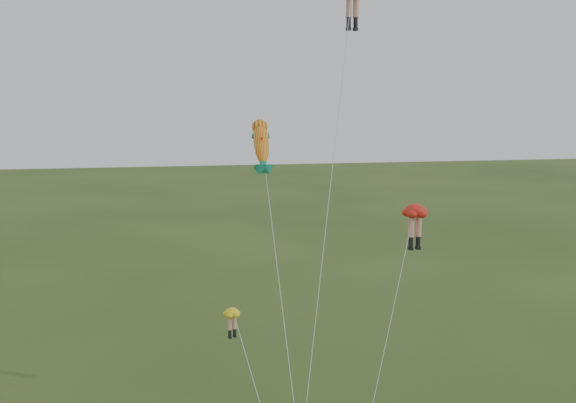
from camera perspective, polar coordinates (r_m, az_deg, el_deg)
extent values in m
cylinder|color=tan|center=(36.08, 5.43, 16.85)|extent=(0.32, 0.32, 1.08)
cylinder|color=black|center=(35.97, 5.41, 15.57)|extent=(0.25, 0.25, 0.54)
cube|color=black|center=(35.93, 5.40, 15.02)|extent=(0.25, 0.35, 0.16)
cylinder|color=tan|center=(36.29, 6.05, 16.80)|extent=(0.32, 0.32, 1.08)
cylinder|color=black|center=(36.19, 6.03, 15.52)|extent=(0.25, 0.25, 0.54)
cube|color=black|center=(36.15, 6.02, 14.97)|extent=(0.25, 0.35, 0.16)
cylinder|color=silver|center=(30.30, 3.48, -1.47)|extent=(5.49, 11.03, 23.31)
ellipsoid|color=red|center=(32.05, 11.26, -0.79)|extent=(1.53, 1.53, 0.67)
cylinder|color=tan|center=(32.08, 10.90, -2.21)|extent=(0.30, 0.30, 1.02)
cylinder|color=black|center=(32.24, 10.86, -3.55)|extent=(0.23, 0.23, 0.51)
cube|color=black|center=(32.31, 10.85, -4.12)|extent=(0.21, 0.32, 0.15)
cylinder|color=tan|center=(32.29, 11.53, -2.16)|extent=(0.30, 0.30, 1.02)
cylinder|color=black|center=(32.45, 11.49, -3.49)|extent=(0.23, 0.23, 0.51)
cube|color=black|center=(32.52, 11.47, -4.06)|extent=(0.21, 0.32, 0.15)
cylinder|color=silver|center=(30.30, 8.64, -12.56)|extent=(4.78, 5.45, 12.14)
ellipsoid|color=yellow|center=(28.50, -5.00, -9.78)|extent=(1.05, 1.05, 0.40)
cylinder|color=tan|center=(28.60, -5.21, -10.72)|extent=(0.18, 0.18, 0.61)
cylinder|color=black|center=(28.76, -5.19, -11.57)|extent=(0.14, 0.14, 0.30)
cube|color=black|center=(28.83, -5.19, -11.94)|extent=(0.16, 0.20, 0.09)
cylinder|color=tan|center=(28.71, -4.78, -10.63)|extent=(0.18, 0.18, 0.61)
cylinder|color=black|center=(28.87, -4.77, -11.48)|extent=(0.14, 0.14, 0.30)
cube|color=black|center=(28.94, -4.76, -11.85)|extent=(0.16, 0.20, 0.09)
ellipsoid|color=yellow|center=(33.84, -2.41, 5.38)|extent=(1.02, 2.68, 2.82)
sphere|color=yellow|center=(33.84, -2.41, 5.38)|extent=(0.96, 1.31, 1.27)
cone|color=#137F5F|center=(33.84, -2.41, 5.38)|extent=(0.76, 1.24, 1.19)
cone|color=#137F5F|center=(33.84, -2.41, 5.38)|extent=(0.76, 1.24, 1.19)
cone|color=#137F5F|center=(33.84, -2.41, 5.38)|extent=(0.43, 0.69, 0.66)
cone|color=#137F5F|center=(33.84, -2.41, 5.38)|extent=(0.43, 0.69, 0.66)
cone|color=#B62913|center=(33.84, -2.41, 5.38)|extent=(0.47, 0.69, 0.66)
cylinder|color=silver|center=(31.45, -0.62, -8.84)|extent=(0.70, 7.88, 15.04)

